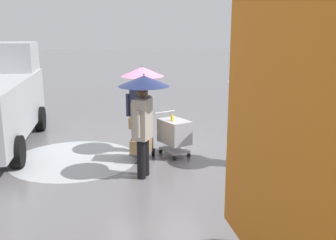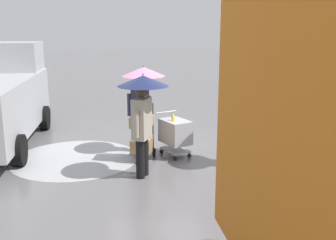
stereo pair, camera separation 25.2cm
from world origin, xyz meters
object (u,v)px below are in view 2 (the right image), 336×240
object	(u,v)px
shopping_cart_vendor	(175,133)
pedestrian_white_side	(255,97)
pedestrian_pink_side	(142,89)
pedestrian_black_side	(142,101)
hand_dolly_boxes	(142,129)

from	to	relation	value
shopping_cart_vendor	pedestrian_white_side	size ratio (longest dim) A/B	0.49
pedestrian_pink_side	pedestrian_black_side	size ratio (longest dim) A/B	1.00
hand_dolly_boxes	pedestrian_black_side	xyz separation A→B (m)	(0.08, 0.98, 0.83)
pedestrian_black_side	pedestrian_white_side	size ratio (longest dim) A/B	1.00
pedestrian_black_side	pedestrian_white_side	xyz separation A→B (m)	(-2.45, -0.15, -0.01)
pedestrian_pink_side	pedestrian_black_side	world-z (taller)	same
pedestrian_pink_side	hand_dolly_boxes	bearing A→B (deg)	82.20
shopping_cart_vendor	hand_dolly_boxes	size ratio (longest dim) A/B	0.75
pedestrian_black_side	shopping_cart_vendor	bearing A→B (deg)	-127.62
shopping_cart_vendor	hand_dolly_boxes	xyz separation A→B (m)	(0.83, 0.20, 0.19)
hand_dolly_boxes	pedestrian_pink_side	distance (m)	1.08
pedestrian_pink_side	pedestrian_white_side	bearing A→B (deg)	146.52
shopping_cart_vendor	pedestrian_pink_side	bearing A→B (deg)	-33.25
shopping_cart_vendor	pedestrian_black_side	world-z (taller)	pedestrian_black_side
shopping_cart_vendor	hand_dolly_boxes	bearing A→B (deg)	13.27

